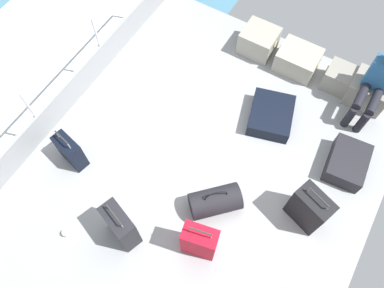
{
  "coord_description": "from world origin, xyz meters",
  "views": [
    {
      "loc": [
        0.89,
        -1.85,
        4.71
      ],
      "look_at": [
        -0.26,
        0.09,
        0.25
      ],
      "focal_mm": 35.61,
      "sensor_mm": 36.0,
      "label": 1
    }
  ],
  "objects_px": {
    "cargo_crate_3": "(369,91)",
    "paper_cup": "(66,233)",
    "suitcase_3": "(271,115)",
    "cargo_crate_0": "(259,41)",
    "suitcase_2": "(347,163)",
    "cargo_crate_2": "(346,81)",
    "suitcase_1": "(309,208)",
    "suitcase_0": "(200,241)",
    "suitcase_7": "(70,151)",
    "duffel_bag": "(215,201)",
    "suitcase_5": "(121,226)",
    "cargo_crate_1": "(298,60)",
    "passenger_seated": "(376,84)"
  },
  "relations": [
    {
      "from": "cargo_crate_0",
      "to": "suitcase_2",
      "type": "distance_m",
      "value": 2.27
    },
    {
      "from": "cargo_crate_2",
      "to": "cargo_crate_3",
      "type": "relative_size",
      "value": 1.13
    },
    {
      "from": "cargo_crate_0",
      "to": "cargo_crate_3",
      "type": "relative_size",
      "value": 0.95
    },
    {
      "from": "cargo_crate_0",
      "to": "paper_cup",
      "type": "xyz_separation_m",
      "value": [
        -0.71,
        -3.85,
        -0.15
      ]
    },
    {
      "from": "cargo_crate_2",
      "to": "suitcase_7",
      "type": "xyz_separation_m",
      "value": [
        -2.69,
        -2.97,
        0.08
      ]
    },
    {
      "from": "suitcase_0",
      "to": "suitcase_2",
      "type": "xyz_separation_m",
      "value": [
        1.14,
        1.92,
        -0.2
      ]
    },
    {
      "from": "suitcase_3",
      "to": "suitcase_2",
      "type": "bearing_deg",
      "value": -7.68
    },
    {
      "from": "passenger_seated",
      "to": "cargo_crate_2",
      "type": "bearing_deg",
      "value": 148.2
    },
    {
      "from": "cargo_crate_1",
      "to": "cargo_crate_2",
      "type": "bearing_deg",
      "value": 0.0
    },
    {
      "from": "cargo_crate_0",
      "to": "cargo_crate_2",
      "type": "height_order",
      "value": "cargo_crate_0"
    },
    {
      "from": "suitcase_0",
      "to": "duffel_bag",
      "type": "height_order",
      "value": "suitcase_0"
    },
    {
      "from": "suitcase_5",
      "to": "suitcase_7",
      "type": "bearing_deg",
      "value": 157.71
    },
    {
      "from": "suitcase_7",
      "to": "passenger_seated",
      "type": "bearing_deg",
      "value": 42.26
    },
    {
      "from": "cargo_crate_0",
      "to": "suitcase_0",
      "type": "xyz_separation_m",
      "value": [
        0.77,
        -3.15,
        0.13
      ]
    },
    {
      "from": "passenger_seated",
      "to": "suitcase_0",
      "type": "xyz_separation_m",
      "value": [
        -1.0,
        -2.92,
        -0.26
      ]
    },
    {
      "from": "cargo_crate_1",
      "to": "suitcase_3",
      "type": "distance_m",
      "value": 1.05
    },
    {
      "from": "cargo_crate_1",
      "to": "suitcase_5",
      "type": "distance_m",
      "value": 3.53
    },
    {
      "from": "suitcase_5",
      "to": "cargo_crate_3",
      "type": "bearing_deg",
      "value": 61.33
    },
    {
      "from": "cargo_crate_3",
      "to": "paper_cup",
      "type": "distance_m",
      "value": 4.54
    },
    {
      "from": "suitcase_1",
      "to": "suitcase_2",
      "type": "height_order",
      "value": "suitcase_1"
    },
    {
      "from": "cargo_crate_3",
      "to": "paper_cup",
      "type": "bearing_deg",
      "value": -123.11
    },
    {
      "from": "cargo_crate_1",
      "to": "passenger_seated",
      "type": "bearing_deg",
      "value": -10.81
    },
    {
      "from": "suitcase_2",
      "to": "cargo_crate_0",
      "type": "bearing_deg",
      "value": 147.25
    },
    {
      "from": "cargo_crate_1",
      "to": "suitcase_3",
      "type": "relative_size",
      "value": 0.78
    },
    {
      "from": "suitcase_0",
      "to": "suitcase_7",
      "type": "bearing_deg",
      "value": 175.5
    },
    {
      "from": "suitcase_5",
      "to": "paper_cup",
      "type": "relative_size",
      "value": 8.04
    },
    {
      "from": "suitcase_1",
      "to": "suitcase_3",
      "type": "distance_m",
      "value": 1.46
    },
    {
      "from": "suitcase_7",
      "to": "suitcase_1",
      "type": "bearing_deg",
      "value": 15.87
    },
    {
      "from": "suitcase_5",
      "to": "passenger_seated",
      "type": "bearing_deg",
      "value": 59.96
    },
    {
      "from": "cargo_crate_0",
      "to": "cargo_crate_2",
      "type": "xyz_separation_m",
      "value": [
        1.43,
        -0.02,
        -0.02
      ]
    },
    {
      "from": "cargo_crate_1",
      "to": "paper_cup",
      "type": "height_order",
      "value": "cargo_crate_1"
    },
    {
      "from": "suitcase_0",
      "to": "suitcase_1",
      "type": "relative_size",
      "value": 1.08
    },
    {
      "from": "suitcase_7",
      "to": "duffel_bag",
      "type": "height_order",
      "value": "suitcase_7"
    },
    {
      "from": "cargo_crate_0",
      "to": "suitcase_3",
      "type": "bearing_deg",
      "value": -55.73
    },
    {
      "from": "paper_cup",
      "to": "suitcase_2",
      "type": "bearing_deg",
      "value": 44.95
    },
    {
      "from": "cargo_crate_2",
      "to": "suitcase_0",
      "type": "xyz_separation_m",
      "value": [
        -0.66,
        -3.13,
        0.16
      ]
    },
    {
      "from": "cargo_crate_1",
      "to": "suitcase_7",
      "type": "xyz_separation_m",
      "value": [
        -1.93,
        -2.97,
        0.08
      ]
    },
    {
      "from": "cargo_crate_1",
      "to": "suitcase_5",
      "type": "relative_size",
      "value": 0.79
    },
    {
      "from": "suitcase_3",
      "to": "suitcase_7",
      "type": "relative_size",
      "value": 1.24
    },
    {
      "from": "cargo_crate_0",
      "to": "duffel_bag",
      "type": "relative_size",
      "value": 0.8
    },
    {
      "from": "cargo_crate_2",
      "to": "suitcase_2",
      "type": "height_order",
      "value": "cargo_crate_2"
    },
    {
      "from": "paper_cup",
      "to": "suitcase_3",
      "type": "bearing_deg",
      "value": 62.56
    },
    {
      "from": "suitcase_2",
      "to": "duffel_bag",
      "type": "height_order",
      "value": "duffel_bag"
    },
    {
      "from": "suitcase_1",
      "to": "duffel_bag",
      "type": "xyz_separation_m",
      "value": [
        -1.03,
        -0.45,
        -0.15
      ]
    },
    {
      "from": "cargo_crate_2",
      "to": "suitcase_3",
      "type": "distance_m",
      "value": 1.26
    },
    {
      "from": "suitcase_2",
      "to": "duffel_bag",
      "type": "distance_m",
      "value": 1.84
    },
    {
      "from": "cargo_crate_2",
      "to": "suitcase_1",
      "type": "xyz_separation_m",
      "value": [
        0.27,
        -2.12,
        0.15
      ]
    },
    {
      "from": "cargo_crate_1",
      "to": "duffel_bag",
      "type": "distance_m",
      "value": 2.57
    },
    {
      "from": "suitcase_7",
      "to": "paper_cup",
      "type": "xyz_separation_m",
      "value": [
        0.55,
        -0.86,
        -0.2
      ]
    },
    {
      "from": "cargo_crate_2",
      "to": "suitcase_0",
      "type": "distance_m",
      "value": 3.2
    }
  ]
}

